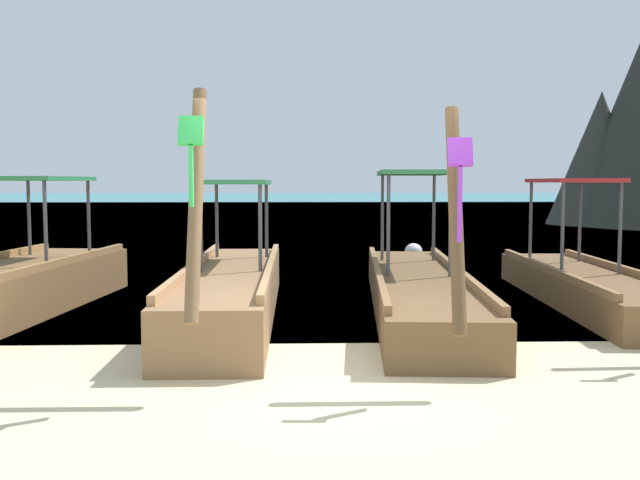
{
  "coord_description": "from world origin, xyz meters",
  "views": [
    {
      "loc": [
        -0.33,
        -6.54,
        1.76
      ],
      "look_at": [
        0.0,
        3.35,
        0.98
      ],
      "focal_mm": 41.04,
      "sensor_mm": 36.0,
      "label": 1
    }
  ],
  "objects": [
    {
      "name": "ground",
      "position": [
        0.0,
        0.0,
        0.0
      ],
      "size": [
        120.0,
        120.0,
        0.0
      ],
      "primitive_type": "plane",
      "color": "beige"
    },
    {
      "name": "longtail_boat_orange_ribbon",
      "position": [
        -4.14,
        3.5,
        0.38
      ],
      "size": [
        1.87,
        5.67,
        2.8
      ],
      "color": "brown",
      "rests_on": "ground"
    },
    {
      "name": "sea_water",
      "position": [
        0.0,
        61.35,
        0.0
      ],
      "size": [
        120.0,
        120.0,
        0.0
      ],
      "primitive_type": "plane",
      "color": "teal",
      "rests_on": "ground"
    },
    {
      "name": "longtail_boat_turquoise_ribbon",
      "position": [
        3.88,
        3.81,
        0.31
      ],
      "size": [
        1.5,
        6.43,
        2.47
      ],
      "color": "brown",
      "rests_on": "ground"
    },
    {
      "name": "mooring_buoy_near",
      "position": [
        2.31,
        9.68,
        0.21
      ],
      "size": [
        0.4,
        0.4,
        0.4
      ],
      "color": "white",
      "rests_on": "sea_water"
    },
    {
      "name": "longtail_boat_green_ribbon",
      "position": [
        -1.16,
        2.96,
        0.37
      ],
      "size": [
        1.11,
        6.76,
        2.6
      ],
      "color": "olive",
      "rests_on": "ground"
    },
    {
      "name": "longtail_boat_violet_ribbon",
      "position": [
        1.34,
        3.33,
        0.32
      ],
      "size": [
        1.72,
        7.5,
        2.45
      ],
      "color": "brown",
      "rests_on": "ground"
    }
  ]
}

